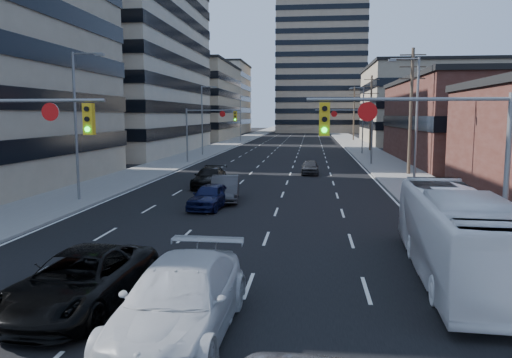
{
  "coord_description": "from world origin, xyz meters",
  "views": [
    {
      "loc": [
        3.69,
        -8.85,
        5.29
      ],
      "look_at": [
        1.02,
        15.04,
        2.2
      ],
      "focal_mm": 35.0,
      "sensor_mm": 36.0,
      "label": 1
    }
  ],
  "objects": [
    {
      "name": "office_right_far",
      "position": [
        25.0,
        88.0,
        7.0
      ],
      "size": [
        22.0,
        28.0,
        14.0
      ],
      "primitive_type": "cube",
      "color": "gray",
      "rests_on": "ground"
    },
    {
      "name": "streetlight_left_mid",
      "position": [
        -10.34,
        55.0,
        5.05
      ],
      "size": [
        2.03,
        0.22,
        9.0
      ],
      "color": "slate",
      "rests_on": "ground"
    },
    {
      "name": "streetlight_left_far",
      "position": [
        -10.34,
        90.0,
        5.05
      ],
      "size": [
        2.03,
        0.22,
        9.0
      ],
      "color": "slate",
      "rests_on": "ground"
    },
    {
      "name": "utility_pole_block",
      "position": [
        12.2,
        36.0,
        5.78
      ],
      "size": [
        2.2,
        0.28,
        11.0
      ],
      "color": "#4C3D2D",
      "rests_on": "ground"
    },
    {
      "name": "white_van",
      "position": [
        0.62,
        2.31,
        0.9
      ],
      "size": [
        2.66,
        6.23,
        1.79
      ],
      "primitive_type": "imported",
      "rotation": [
        0.0,
        0.0,
        -0.02
      ],
      "color": "silver",
      "rests_on": "ground"
    },
    {
      "name": "transit_bus",
      "position": [
        8.4,
        7.62,
        1.44
      ],
      "size": [
        2.99,
        10.43,
        2.87
      ],
      "primitive_type": "imported",
      "rotation": [
        0.0,
        0.0,
        -0.06
      ],
      "color": "white",
      "rests_on": "ground"
    },
    {
      "name": "signal_far_right",
      "position": [
        7.68,
        45.0,
        4.3
      ],
      "size": [
        6.09,
        0.33,
        6.0
      ],
      "color": "slate",
      "rests_on": "ground"
    },
    {
      "name": "sedan_grey_center",
      "position": [
        -1.6,
        21.23,
        0.78
      ],
      "size": [
        2.19,
        4.87,
        1.55
      ],
      "primitive_type": "imported",
      "rotation": [
        0.0,
        0.0,
        0.12
      ],
      "color": "#333335",
      "rests_on": "ground"
    },
    {
      "name": "office_left_far",
      "position": [
        -24.0,
        100.0,
        8.0
      ],
      "size": [
        20.0,
        30.0,
        16.0
      ],
      "primitive_type": "cube",
      "color": "gray",
      "rests_on": "ground"
    },
    {
      "name": "storefront_right_mid",
      "position": [
        24.0,
        50.0,
        4.5
      ],
      "size": [
        20.0,
        30.0,
        9.0
      ],
      "primitive_type": "cube",
      "color": "#472119",
      "rests_on": "ground"
    },
    {
      "name": "sidewalk_right",
      "position": [
        11.5,
        130.0,
        0.07
      ],
      "size": [
        5.0,
        300.0,
        0.15
      ],
      "primitive_type": "cube",
      "color": "slate",
      "rests_on": "ground"
    },
    {
      "name": "streetlight_right_near",
      "position": [
        10.34,
        25.0,
        5.05
      ],
      "size": [
        2.03,
        0.22,
        9.0
      ],
      "color": "slate",
      "rests_on": "ground"
    },
    {
      "name": "sidewalk_left",
      "position": [
        -11.5,
        130.0,
        0.07
      ],
      "size": [
        5.0,
        300.0,
        0.15
      ],
      "primitive_type": "cube",
      "color": "slate",
      "rests_on": "ground"
    },
    {
      "name": "streetlight_left_near",
      "position": [
        -10.34,
        20.0,
        5.05
      ],
      "size": [
        2.03,
        0.22,
        9.0
      ],
      "color": "slate",
      "rests_on": "ground"
    },
    {
      "name": "bg_block_left",
      "position": [
        -28.0,
        140.0,
        10.0
      ],
      "size": [
        24.0,
        24.0,
        20.0
      ],
      "primitive_type": "cube",
      "color": "#ADA089",
      "rests_on": "ground"
    },
    {
      "name": "bg_block_right",
      "position": [
        32.0,
        130.0,
        6.0
      ],
      "size": [
        22.0,
        22.0,
        12.0
      ],
      "primitive_type": "cube",
      "color": "gray",
      "rests_on": "ground"
    },
    {
      "name": "road_surface",
      "position": [
        0.0,
        130.0,
        0.01
      ],
      "size": [
        18.0,
        300.0,
        0.02
      ],
      "primitive_type": "cube",
      "color": "black",
      "rests_on": "ground"
    },
    {
      "name": "signal_far_left",
      "position": [
        -7.68,
        45.0,
        4.3
      ],
      "size": [
        6.09,
        0.33,
        6.0
      ],
      "color": "slate",
      "rests_on": "ground"
    },
    {
      "name": "sedan_grey_right",
      "position": [
        3.57,
        35.86,
        0.65
      ],
      "size": [
        1.56,
        3.82,
        1.3
      ],
      "primitive_type": "imported",
      "rotation": [
        0.0,
        0.0,
        -0.01
      ],
      "color": "#2C2C2E",
      "rests_on": "ground"
    },
    {
      "name": "sedan_blue",
      "position": [
        -2.0,
        18.61,
        0.72
      ],
      "size": [
        2.23,
        4.39,
        1.43
      ],
      "primitive_type": "imported",
      "rotation": [
        0.0,
        0.0,
        -0.13
      ],
      "color": "black",
      "rests_on": "ground"
    },
    {
      "name": "apartment_tower",
      "position": [
        6.0,
        150.0,
        29.0
      ],
      "size": [
        26.0,
        26.0,
        58.0
      ],
      "primitive_type": "cube",
      "color": "gray",
      "rests_on": "ground"
    },
    {
      "name": "utility_pole_distant",
      "position": [
        12.2,
        96.0,
        5.78
      ],
      "size": [
        2.2,
        0.28,
        11.0
      ],
      "color": "#4C3D2D",
      "rests_on": "ground"
    },
    {
      "name": "signal_near_right",
      "position": [
        7.45,
        8.0,
        4.33
      ],
      "size": [
        6.59,
        0.33,
        6.0
      ],
      "color": "slate",
      "rests_on": "ground"
    },
    {
      "name": "black_pickup",
      "position": [
        -2.54,
        3.72,
        0.79
      ],
      "size": [
        2.92,
        5.82,
        1.58
      ],
      "primitive_type": "imported",
      "rotation": [
        0.0,
        0.0,
        -0.05
      ],
      "color": "black",
      "rests_on": "ground"
    },
    {
      "name": "signal_near_left",
      "position": [
        -7.45,
        8.0,
        4.33
      ],
      "size": [
        6.59,
        0.33,
        6.0
      ],
      "color": "slate",
      "rests_on": "ground"
    },
    {
      "name": "streetlight_right_far",
      "position": [
        10.34,
        60.0,
        5.05
      ],
      "size": [
        2.03,
        0.22,
        9.0
      ],
      "color": "slate",
      "rests_on": "ground"
    },
    {
      "name": "office_left_mid",
      "position": [
        -27.0,
        60.0,
        14.0
      ],
      "size": [
        26.0,
        34.0,
        28.0
      ],
      "primitive_type": "cube",
      "color": "#ADA089",
      "rests_on": "ground"
    },
    {
      "name": "utility_pole_midblock",
      "position": [
        12.2,
        66.0,
        5.78
      ],
      "size": [
        2.2,
        0.28,
        11.0
      ],
      "color": "#4C3D2D",
      "rests_on": "ground"
    },
    {
      "name": "sedan_black_far",
      "position": [
        -3.72,
        26.79,
        0.73
      ],
      "size": [
        2.07,
        5.04,
        1.46
      ],
      "primitive_type": "imported",
      "rotation": [
        0.0,
        0.0,
        -0.0
      ],
      "color": "black",
      "rests_on": "ground"
    }
  ]
}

